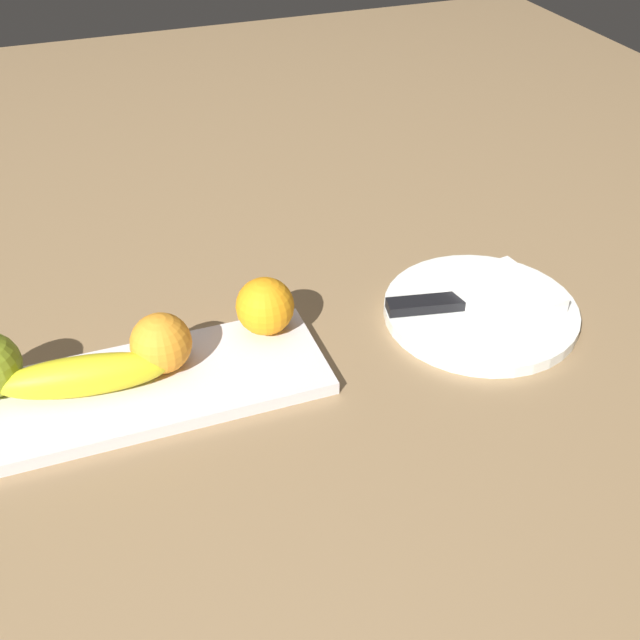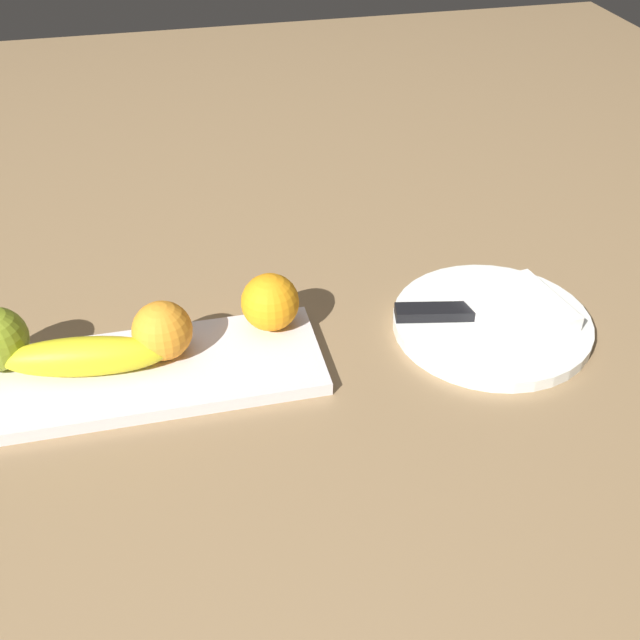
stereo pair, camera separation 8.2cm
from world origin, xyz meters
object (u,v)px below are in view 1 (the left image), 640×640
at_px(fruit_tray, 136,390).
at_px(dinner_plate, 482,311).
at_px(banana, 86,377).
at_px(orange_near_banana, 267,306).
at_px(folded_napkin, 505,295).
at_px(knife, 441,304).
at_px(orange_near_apple, 163,343).

height_order(fruit_tray, dinner_plate, same).
bearing_deg(banana, orange_near_banana, 18.74).
relative_size(fruit_tray, folded_napkin, 3.69).
xyz_separation_m(dinner_plate, knife, (-0.05, 0.01, 0.01)).
bearing_deg(fruit_tray, banana, 175.67).
bearing_deg(knife, fruit_tray, -166.36).
relative_size(fruit_tray, dinner_plate, 1.76).
bearing_deg(banana, fruit_tray, 3.30).
xyz_separation_m(fruit_tray, knife, (0.35, 0.01, 0.01)).
height_order(dinner_plate, knife, knife).
distance_m(fruit_tray, banana, 0.05).
bearing_deg(fruit_tray, orange_near_apple, 26.15).
relative_size(banana, folded_napkin, 1.57).
relative_size(fruit_tray, banana, 2.35).
distance_m(fruit_tray, knife, 0.35).
xyz_separation_m(fruit_tray, orange_near_banana, (0.15, 0.04, 0.04)).
bearing_deg(fruit_tray, orange_near_banana, 15.36).
xyz_separation_m(fruit_tray, dinner_plate, (0.39, 0.00, -0.00)).
height_order(banana, folded_napkin, banana).
bearing_deg(folded_napkin, knife, 168.95).
xyz_separation_m(dinner_plate, folded_napkin, (0.03, -0.00, 0.02)).
height_order(banana, orange_near_banana, orange_near_banana).
relative_size(dinner_plate, knife, 1.22).
bearing_deg(knife, dinner_plate, -6.11).
bearing_deg(orange_near_apple, knife, -0.54).
bearing_deg(dinner_plate, knife, 162.60).
xyz_separation_m(banana, folded_napkin, (0.46, -0.00, -0.01)).
bearing_deg(dinner_plate, fruit_tray, 180.00).
bearing_deg(fruit_tray, folded_napkin, -0.00).
bearing_deg(banana, dinner_plate, 7.20).
xyz_separation_m(orange_near_apple, knife, (0.31, -0.00, -0.03)).
relative_size(orange_near_banana, dinner_plate, 0.29).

